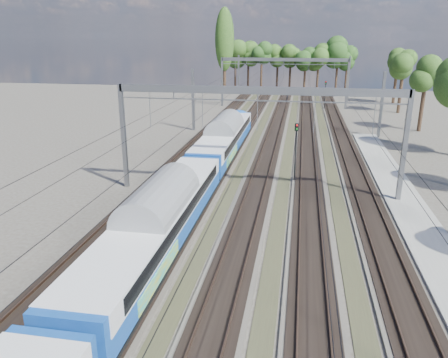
% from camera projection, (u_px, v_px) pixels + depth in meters
% --- Properties ---
extents(track_bed, '(21.00, 130.00, 0.34)m').
position_uv_depth(track_bed, '(269.00, 150.00, 51.10)').
color(track_bed, '#47423A').
rests_on(track_bed, ground).
extents(platform, '(3.00, 70.00, 0.30)m').
position_uv_depth(platform, '(440.00, 261.00, 25.72)').
color(platform, gray).
rests_on(platform, ground).
extents(catenary, '(25.65, 130.00, 9.00)m').
position_uv_depth(catenary, '(278.00, 88.00, 56.27)').
color(catenary, slate).
rests_on(catenary, ground).
extents(tree_belt, '(39.99, 102.02, 12.12)m').
position_uv_depth(tree_belt, '(315.00, 59.00, 91.96)').
color(tree_belt, black).
rests_on(tree_belt, ground).
extents(poplar, '(4.40, 4.40, 19.04)m').
position_uv_depth(poplar, '(225.00, 40.00, 99.40)').
color(poplar, black).
rests_on(poplar, ground).
extents(emu_train, '(3.21, 67.83, 4.69)m').
position_uv_depth(emu_train, '(157.00, 217.00, 25.36)').
color(emu_train, black).
rests_on(emu_train, ground).
extents(worker, '(0.41, 0.62, 1.70)m').
position_uv_depth(worker, '(287.00, 97.00, 89.44)').
color(worker, black).
rests_on(worker, ground).
extents(signal_near, '(0.38, 0.35, 5.46)m').
position_uv_depth(signal_near, '(296.00, 146.00, 39.06)').
color(signal_near, black).
rests_on(signal_near, ground).
extents(signal_far, '(0.33, 0.30, 5.10)m').
position_uv_depth(signal_far, '(325.00, 91.00, 79.01)').
color(signal_far, black).
rests_on(signal_far, ground).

